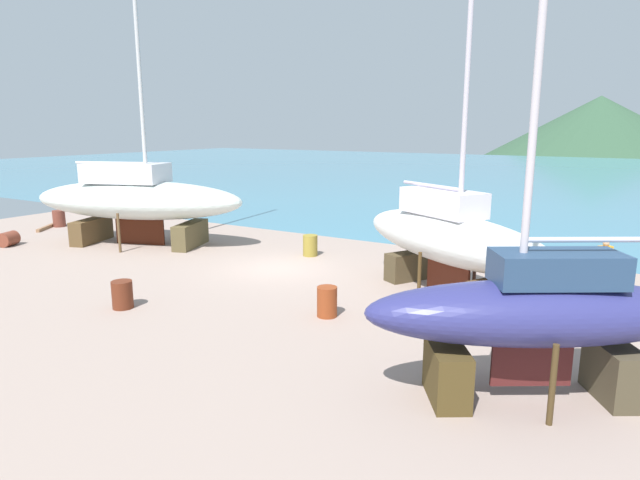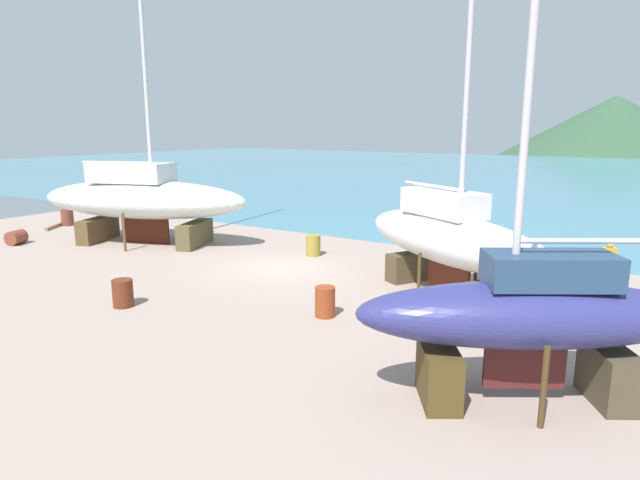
{
  "view_description": "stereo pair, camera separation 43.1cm",
  "coord_description": "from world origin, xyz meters",
  "px_view_note": "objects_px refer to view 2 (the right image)",
  "views": [
    {
      "loc": [
        12.16,
        -16.88,
        5.5
      ],
      "look_at": [
        3.02,
        -1.83,
        1.8
      ],
      "focal_mm": 30.41,
      "sensor_mm": 36.0,
      "label": 1
    },
    {
      "loc": [
        12.53,
        -16.65,
        5.5
      ],
      "look_at": [
        3.02,
        -1.83,
        1.8
      ],
      "focal_mm": 30.41,
      "sensor_mm": 36.0,
      "label": 2
    }
  ],
  "objects_px": {
    "sailboat_large_starboard": "(142,198)",
    "barrel_by_slipway": "(67,217)",
    "barrel_blue_faded": "(325,302)",
    "barrel_tipped_right": "(16,237)",
    "barrel_tipped_center": "(313,245)",
    "barrel_ochre": "(123,293)",
    "sailboat_mid_port": "(530,316)",
    "worker": "(608,264)",
    "sailboat_far_slipway": "(449,238)"
  },
  "relations": [
    {
      "from": "sailboat_large_starboard",
      "to": "barrel_blue_faded",
      "type": "distance_m",
      "value": 13.45
    },
    {
      "from": "sailboat_large_starboard",
      "to": "barrel_tipped_center",
      "type": "height_order",
      "value": "sailboat_large_starboard"
    },
    {
      "from": "barrel_tipped_right",
      "to": "barrel_tipped_center",
      "type": "bearing_deg",
      "value": 23.44
    },
    {
      "from": "barrel_ochre",
      "to": "barrel_blue_faded",
      "type": "height_order",
      "value": "barrel_blue_faded"
    },
    {
      "from": "sailboat_far_slipway",
      "to": "sailboat_large_starboard",
      "type": "xyz_separation_m",
      "value": [
        -15.04,
        0.06,
        0.25
      ]
    },
    {
      "from": "barrel_tipped_right",
      "to": "barrel_ochre",
      "type": "distance_m",
      "value": 12.3
    },
    {
      "from": "barrel_tipped_center",
      "to": "barrel_ochre",
      "type": "bearing_deg",
      "value": -98.06
    },
    {
      "from": "sailboat_far_slipway",
      "to": "barrel_tipped_center",
      "type": "relative_size",
      "value": 13.19
    },
    {
      "from": "barrel_blue_faded",
      "to": "barrel_by_slipway",
      "type": "bearing_deg",
      "value": 166.56
    },
    {
      "from": "barrel_tipped_center",
      "to": "barrel_ochre",
      "type": "xyz_separation_m",
      "value": [
        -1.25,
        -8.85,
        -0.03
      ]
    },
    {
      "from": "barrel_ochre",
      "to": "barrel_blue_faded",
      "type": "bearing_deg",
      "value": 24.48
    },
    {
      "from": "barrel_by_slipway",
      "to": "barrel_ochre",
      "type": "relative_size",
      "value": 1.07
    },
    {
      "from": "sailboat_mid_port",
      "to": "worker",
      "type": "height_order",
      "value": "sailboat_mid_port"
    },
    {
      "from": "sailboat_mid_port",
      "to": "barrel_tipped_right",
      "type": "bearing_deg",
      "value": -38.31
    },
    {
      "from": "worker",
      "to": "barrel_ochre",
      "type": "distance_m",
      "value": 16.11
    },
    {
      "from": "sailboat_mid_port",
      "to": "barrel_ochre",
      "type": "xyz_separation_m",
      "value": [
        -11.87,
        -0.53,
        -1.41
      ]
    },
    {
      "from": "sailboat_large_starboard",
      "to": "barrel_ochre",
      "type": "bearing_deg",
      "value": -63.08
    },
    {
      "from": "barrel_tipped_right",
      "to": "barrel_blue_faded",
      "type": "bearing_deg",
      "value": -1.7
    },
    {
      "from": "sailboat_far_slipway",
      "to": "barrel_blue_faded",
      "type": "xyz_separation_m",
      "value": [
        -2.31,
        -3.94,
        -1.5
      ]
    },
    {
      "from": "sailboat_far_slipway",
      "to": "worker",
      "type": "relative_size",
      "value": 7.14
    },
    {
      "from": "sailboat_mid_port",
      "to": "barrel_blue_faded",
      "type": "bearing_deg",
      "value": -50.97
    },
    {
      "from": "sailboat_large_starboard",
      "to": "barrel_tipped_center",
      "type": "relative_size",
      "value": 18.55
    },
    {
      "from": "barrel_tipped_right",
      "to": "sailboat_large_starboard",
      "type": "bearing_deg",
      "value": 35.13
    },
    {
      "from": "sailboat_large_starboard",
      "to": "barrel_tipped_right",
      "type": "relative_size",
      "value": 20.59
    },
    {
      "from": "sailboat_large_starboard",
      "to": "barrel_tipped_right",
      "type": "distance_m",
      "value": 6.32
    },
    {
      "from": "sailboat_mid_port",
      "to": "barrel_tipped_right",
      "type": "distance_m",
      "value": 23.95
    },
    {
      "from": "sailboat_large_starboard",
      "to": "sailboat_mid_port",
      "type": "distance_m",
      "value": 19.78
    },
    {
      "from": "barrel_by_slipway",
      "to": "barrel_blue_faded",
      "type": "bearing_deg",
      "value": -13.44
    },
    {
      "from": "barrel_tipped_center",
      "to": "barrel_blue_faded",
      "type": "distance_m",
      "value": 7.69
    },
    {
      "from": "worker",
      "to": "barrel_tipped_right",
      "type": "relative_size",
      "value": 2.05
    },
    {
      "from": "barrel_tipped_right",
      "to": "barrel_blue_faded",
      "type": "xyz_separation_m",
      "value": [
        17.66,
        -0.53,
        0.11
      ]
    },
    {
      "from": "barrel_blue_faded",
      "to": "sailboat_far_slipway",
      "type": "bearing_deg",
      "value": 59.6
    },
    {
      "from": "worker",
      "to": "barrel_tipped_right",
      "type": "bearing_deg",
      "value": -115.79
    },
    {
      "from": "barrel_by_slipway",
      "to": "barrel_ochre",
      "type": "bearing_deg",
      "value": -27.25
    },
    {
      "from": "sailboat_large_starboard",
      "to": "barrel_by_slipway",
      "type": "distance_m",
      "value": 7.8
    },
    {
      "from": "barrel_tipped_center",
      "to": "barrel_tipped_right",
      "type": "relative_size",
      "value": 1.11
    },
    {
      "from": "barrel_blue_faded",
      "to": "sailboat_large_starboard",
      "type": "bearing_deg",
      "value": 162.55
    },
    {
      "from": "barrel_by_slipway",
      "to": "barrel_tipped_right",
      "type": "relative_size",
      "value": 1.12
    },
    {
      "from": "sailboat_large_starboard",
      "to": "barrel_tipped_center",
      "type": "distance_m",
      "value": 8.68
    },
    {
      "from": "sailboat_mid_port",
      "to": "barrel_by_slipway",
      "type": "xyz_separation_m",
      "value": [
        -26.37,
        6.94,
        -1.38
      ]
    },
    {
      "from": "sailboat_large_starboard",
      "to": "barrel_by_slipway",
      "type": "bearing_deg",
      "value": 154.17
    },
    {
      "from": "sailboat_mid_port",
      "to": "barrel_tipped_center",
      "type": "bearing_deg",
      "value": -70.11
    },
    {
      "from": "sailboat_far_slipway",
      "to": "barrel_tipped_right",
      "type": "distance_m",
      "value": 20.33
    },
    {
      "from": "sailboat_mid_port",
      "to": "barrel_blue_faded",
      "type": "relative_size",
      "value": 12.57
    },
    {
      "from": "sailboat_large_starboard",
      "to": "barrel_blue_faded",
      "type": "bearing_deg",
      "value": -36.91
    },
    {
      "from": "barrel_ochre",
      "to": "sailboat_mid_port",
      "type": "bearing_deg",
      "value": 2.57
    },
    {
      "from": "worker",
      "to": "barrel_by_slipway",
      "type": "xyz_separation_m",
      "value": [
        -26.97,
        -2.73,
        -0.41
      ]
    },
    {
      "from": "sailboat_large_starboard",
      "to": "barrel_ochre",
      "type": "height_order",
      "value": "sailboat_large_starboard"
    },
    {
      "from": "barrel_tipped_right",
      "to": "barrel_ochre",
      "type": "xyz_separation_m",
      "value": [
        11.89,
        -3.15,
        0.09
      ]
    },
    {
      "from": "barrel_tipped_right",
      "to": "barrel_ochre",
      "type": "height_order",
      "value": "barrel_ochre"
    }
  ]
}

